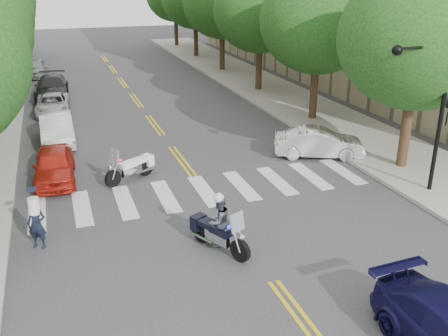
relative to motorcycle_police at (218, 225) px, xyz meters
name	(u,v)px	position (x,y,z in m)	size (l,w,h in m)	color
ground	(273,282)	(0.90, -2.13, -0.86)	(140.00, 140.00, 0.00)	#38383A
sidewalk_right	(267,89)	(10.40, 19.87, -0.78)	(5.00, 60.00, 0.15)	#9E9991
tree_r_0	(419,38)	(9.70, 3.87, 4.70)	(6.40, 6.40, 8.45)	#382316
tree_r_1	(319,20)	(9.70, 11.87, 4.70)	(6.40, 6.40, 8.45)	#382316
tree_r_2	(260,10)	(9.70, 19.87, 4.70)	(6.40, 6.40, 8.45)	#382316
tree_r_3	(222,3)	(9.70, 27.87, 4.70)	(6.40, 6.40, 8.45)	#382316
traffic_signal_pole	(433,100)	(8.62, 1.36, 2.86)	(2.82, 0.42, 6.00)	black
motorcycle_police	(218,225)	(0.00, 0.00, 0.00)	(1.30, 2.22, 1.93)	black
motorcycle_parked	(134,167)	(-1.49, 6.45, -0.32)	(2.19, 1.40, 1.54)	black
officer_standing	(37,224)	(-5.19, 1.95, -0.05)	(0.59, 0.39, 1.62)	black
convertible	(319,143)	(7.03, 6.37, -0.19)	(1.41, 4.05, 1.33)	silver
parked_car_a	(54,165)	(-4.55, 7.37, -0.19)	(1.59, 3.94, 1.34)	red
parked_car_b	(57,129)	(-4.30, 12.37, -0.14)	(1.52, 4.36, 1.44)	silver
parked_car_c	(53,104)	(-4.36, 18.23, -0.28)	(1.92, 4.17, 1.16)	#AAAEB2
parked_car_d	(52,87)	(-4.30, 22.37, -0.12)	(2.08, 5.11, 1.48)	black
parked_car_e	(35,68)	(-5.40, 30.49, -0.14)	(1.70, 4.23, 1.44)	gray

